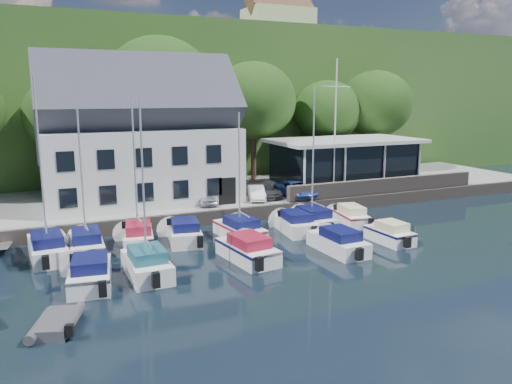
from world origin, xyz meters
The scene contains 34 objects.
ground centered at (0.00, 0.00, 0.00)m, with size 180.00×180.00×0.00m, color black.
quay centered at (0.00, 17.50, 0.50)m, with size 60.00×13.00×1.00m, color gray.
quay_face centered at (0.00, 11.00, 0.50)m, with size 60.00×0.30×1.00m, color #5C5049.
hillside centered at (0.00, 62.00, 8.00)m, with size 160.00×75.00×16.00m, color #2A521F.
field_patch centered at (8.00, 70.00, 16.15)m, with size 50.00×30.00×0.30m, color #5C6532.
farmhouse centered at (22.00, 52.00, 20.10)m, with size 10.40×7.00×8.20m, color beige, non-canonical shape.
harbor_building centered at (-7.00, 16.50, 5.35)m, with size 14.40×8.20×8.70m, color silver, non-canonical shape.
club_pavilion centered at (11.00, 16.00, 3.05)m, with size 13.20×7.20×4.10m, color black, non-canonical shape.
seawall centered at (12.00, 11.40, 1.60)m, with size 18.00×0.50×1.20m, color #5C5049.
gangway centered at (-16.50, 9.00, 0.00)m, with size 1.20×6.00×1.40m, color silver, non-canonical shape.
car_silver centered at (-2.95, 13.25, 1.55)m, with size 1.31×3.25×1.11m, color silver.
car_white centered at (1.13, 13.14, 1.54)m, with size 1.15×3.29×1.09m, color white.
car_dgrey centered at (1.93, 13.92, 1.58)m, with size 1.63×4.01×1.17m, color #343339.
car_blue centered at (4.46, 12.89, 1.66)m, with size 1.53×3.87×1.32m, color #314896.
flagpole centered at (7.95, 12.93, 6.38)m, with size 2.58×0.20×10.75m, color silver, non-canonical shape.
tree_1 centered at (-11.66, 22.74, 5.74)m, with size 6.94×6.94×9.48m, color #183510, non-canonical shape.
tree_2 centered at (-3.96, 22.39, 7.48)m, with size 9.48×9.48×12.96m, color #183510, non-canonical shape.
tree_3 centered at (4.81, 22.14, 6.51)m, with size 8.07×8.07×11.02m, color #183510, non-canonical shape.
tree_4 centered at (13.22, 22.68, 5.71)m, with size 6.89×6.89×9.41m, color #183510, non-canonical shape.
tree_5 centered at (18.57, 21.87, 6.21)m, with size 7.63×7.63×10.43m, color #183510, non-canonical shape.
boat_r1_0 centered at (-14.00, 7.83, 4.58)m, with size 2.01×6.68×9.16m, color white, non-canonical shape.
boat_r1_1 centered at (-11.95, 7.71, 4.51)m, with size 1.95×6.28×9.03m, color white, non-canonical shape.
boat_r1_2 centered at (-8.95, 7.97, 4.57)m, with size 1.87×5.46×9.13m, color white, non-canonical shape.
boat_r1_3 centered at (-6.15, 7.75, 0.73)m, with size 2.03×5.54×1.45m, color white, non-canonical shape.
boat_r1_4 centered at (-2.72, 7.06, 4.34)m, with size 1.93×6.08×8.67m, color white, non-canonical shape.
boat_r1_5 centered at (1.24, 7.01, 0.72)m, with size 2.04×5.67×1.43m, color white, non-canonical shape.
boat_r1_6 centered at (2.70, 7.33, 4.57)m, with size 2.13×5.94×9.15m, color white, non-canonical shape.
boat_r1_7 centered at (5.79, 7.35, 0.68)m, with size 1.69×5.51×1.36m, color white, non-canonical shape.
boat_r2_0 centered at (-12.24, 2.63, 0.74)m, with size 2.06×5.67×1.47m, color white, non-canonical shape.
boat_r2_1 centered at (-9.50, 2.78, 4.66)m, with size 2.08×5.87×9.31m, color white, non-canonical shape.
boat_r2_2 centered at (-3.92, 2.93, 0.75)m, with size 2.07×6.02×1.50m, color white, non-canonical shape.
boat_r2_3 centered at (1.51, 2.25, 0.71)m, with size 1.97×5.94×1.42m, color white, non-canonical shape.
boat_r2_4 centered at (5.44, 2.51, 0.68)m, with size 1.75×4.55×1.36m, color white, non-canonical shape.
dinghy_1 centered at (-13.94, -1.60, 0.32)m, with size 1.66×2.77×0.65m, color #3C3C41, non-canonical shape.
Camera 1 is at (-14.11, -21.35, 9.07)m, focal length 35.00 mm.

